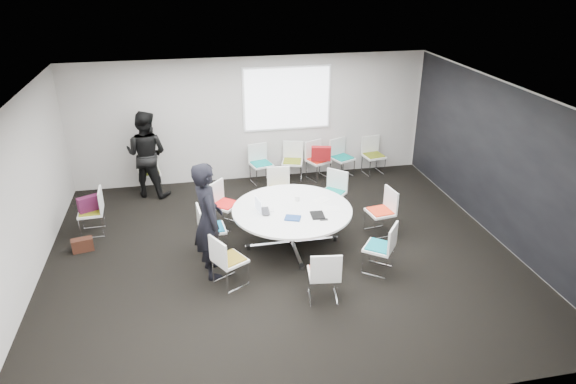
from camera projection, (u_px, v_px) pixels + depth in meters
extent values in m
cube|color=black|center=(281.00, 255.00, 9.01)|extent=(8.00, 7.00, 0.04)
cube|color=white|center=(280.00, 96.00, 7.81)|extent=(8.00, 7.00, 0.04)
cube|color=#AFAAA5|center=(252.00, 119.00, 11.54)|extent=(8.00, 0.04, 2.80)
cube|color=#AFAAA5|center=(344.00, 315.00, 5.28)|extent=(8.00, 0.04, 2.80)
cube|color=#AFAAA5|center=(18.00, 202.00, 7.69)|extent=(0.04, 7.00, 2.80)
cube|color=#AFAAA5|center=(502.00, 163.00, 9.13)|extent=(0.04, 7.00, 2.80)
cube|color=black|center=(501.00, 163.00, 9.13)|extent=(0.01, 6.94, 2.74)
cube|color=silver|center=(292.00, 243.00, 9.27)|extent=(0.90, 0.90, 0.08)
cylinder|color=silver|center=(292.00, 227.00, 9.14)|extent=(0.10, 0.10, 0.65)
cylinder|color=white|center=(292.00, 210.00, 8.99)|extent=(2.11, 2.11, 0.04)
cube|color=white|center=(287.00, 99.00, 11.44)|extent=(1.90, 0.03, 1.35)
cube|color=silver|center=(379.00, 223.00, 9.59)|extent=(0.48, 0.48, 0.42)
cube|color=white|center=(380.00, 212.00, 9.49)|extent=(0.50, 0.52, 0.04)
cube|color=red|center=(380.00, 211.00, 9.48)|extent=(0.43, 0.45, 0.03)
cube|color=white|center=(391.00, 199.00, 9.46)|extent=(0.10, 0.46, 0.42)
cube|color=silver|center=(332.00, 204.00, 10.32)|extent=(0.59, 0.59, 0.42)
cube|color=white|center=(332.00, 194.00, 10.22)|extent=(0.64, 0.64, 0.04)
cube|color=#0B8475|center=(332.00, 192.00, 10.21)|extent=(0.55, 0.55, 0.03)
cube|color=white|center=(337.00, 180.00, 10.29)|extent=(0.36, 0.34, 0.42)
cube|color=silver|center=(279.00, 201.00, 10.45)|extent=(0.45, 0.45, 0.42)
cube|color=white|center=(279.00, 191.00, 10.36)|extent=(0.50, 0.48, 0.04)
cube|color=olive|center=(279.00, 189.00, 10.34)|extent=(0.43, 0.41, 0.03)
cube|color=white|center=(278.00, 176.00, 10.45)|extent=(0.46, 0.08, 0.42)
cube|color=silver|center=(226.00, 216.00, 9.86)|extent=(0.59, 0.59, 0.42)
cube|color=white|center=(226.00, 205.00, 9.76)|extent=(0.63, 0.64, 0.04)
cube|color=red|center=(226.00, 204.00, 9.75)|extent=(0.55, 0.55, 0.03)
cube|color=white|center=(216.00, 192.00, 9.75)|extent=(0.32, 0.37, 0.42)
cube|color=silver|center=(213.00, 240.00, 9.01)|extent=(0.46, 0.46, 0.42)
cube|color=white|center=(212.00, 229.00, 8.92)|extent=(0.48, 0.50, 0.04)
cube|color=#085479|center=(212.00, 227.00, 8.90)|extent=(0.42, 0.44, 0.03)
cube|color=white|center=(199.00, 219.00, 8.76)|extent=(0.08, 0.46, 0.42)
cube|color=silver|center=(231.00, 272.00, 8.11)|extent=(0.57, 0.57, 0.42)
cube|color=white|center=(230.00, 260.00, 8.01)|extent=(0.61, 0.62, 0.04)
cube|color=olive|center=(230.00, 258.00, 8.00)|extent=(0.53, 0.53, 0.03)
cube|color=white|center=(218.00, 252.00, 7.79)|extent=(0.26, 0.42, 0.42)
cube|color=silver|center=(323.00, 286.00, 7.76)|extent=(0.47, 0.47, 0.42)
cube|color=white|center=(324.00, 274.00, 7.67)|extent=(0.52, 0.50, 0.04)
cube|color=red|center=(324.00, 272.00, 7.65)|extent=(0.45, 0.43, 0.03)
cube|color=white|center=(326.00, 269.00, 7.38)|extent=(0.46, 0.10, 0.42)
cube|color=silver|center=(378.00, 260.00, 8.45)|extent=(0.59, 0.59, 0.42)
cube|color=white|center=(379.00, 248.00, 8.35)|extent=(0.63, 0.63, 0.04)
cube|color=#0B707E|center=(379.00, 246.00, 8.34)|extent=(0.55, 0.55, 0.03)
cube|color=white|center=(393.00, 238.00, 8.17)|extent=(0.31, 0.39, 0.42)
cube|color=silver|center=(261.00, 174.00, 11.74)|extent=(0.51, 0.51, 0.42)
cube|color=white|center=(261.00, 165.00, 11.64)|extent=(0.55, 0.54, 0.04)
cube|color=#0C8881|center=(261.00, 163.00, 11.63)|extent=(0.48, 0.47, 0.03)
cube|color=white|center=(257.00, 152.00, 11.71)|extent=(0.45, 0.15, 0.42)
cube|color=silver|center=(292.00, 172.00, 11.87)|extent=(0.52, 0.52, 0.42)
cube|color=white|center=(292.00, 162.00, 11.77)|extent=(0.57, 0.55, 0.04)
cube|color=olive|center=(292.00, 161.00, 11.76)|extent=(0.49, 0.48, 0.03)
cube|color=white|center=(293.00, 150.00, 11.86)|extent=(0.45, 0.16, 0.42)
cube|color=silver|center=(318.00, 170.00, 11.94)|extent=(0.55, 0.55, 0.42)
cube|color=white|center=(318.00, 161.00, 11.84)|extent=(0.60, 0.59, 0.04)
cube|color=red|center=(318.00, 160.00, 11.83)|extent=(0.52, 0.51, 0.03)
cube|color=white|center=(313.00, 149.00, 11.90)|extent=(0.44, 0.22, 0.42)
cube|color=silver|center=(342.00, 168.00, 12.08)|extent=(0.55, 0.55, 0.42)
cube|color=white|center=(343.00, 159.00, 11.99)|extent=(0.60, 0.59, 0.04)
cube|color=#088378|center=(343.00, 157.00, 11.97)|extent=(0.52, 0.51, 0.03)
cube|color=white|center=(337.00, 147.00, 12.05)|extent=(0.44, 0.21, 0.42)
cube|color=silver|center=(373.00, 165.00, 12.22)|extent=(0.48, 0.48, 0.42)
cube|color=white|center=(374.00, 156.00, 12.12)|extent=(0.52, 0.51, 0.04)
cube|color=#656E17|center=(374.00, 155.00, 12.11)|extent=(0.45, 0.44, 0.03)
cube|color=white|center=(370.00, 144.00, 12.21)|extent=(0.46, 0.11, 0.42)
cube|color=silver|center=(93.00, 223.00, 9.59)|extent=(0.44, 0.44, 0.42)
cube|color=white|center=(91.00, 212.00, 9.49)|extent=(0.46, 0.48, 0.04)
cube|color=olive|center=(90.00, 211.00, 9.48)|extent=(0.40, 0.42, 0.03)
cube|color=white|center=(101.00, 200.00, 9.44)|extent=(0.06, 0.46, 0.42)
cube|color=silver|center=(151.00, 183.00, 11.29)|extent=(0.48, 0.48, 0.42)
cube|color=white|center=(149.00, 173.00, 11.19)|extent=(0.53, 0.51, 0.04)
cube|color=#686E15|center=(149.00, 172.00, 11.18)|extent=(0.46, 0.44, 0.03)
cube|color=white|center=(147.00, 160.00, 11.28)|extent=(0.46, 0.11, 0.42)
imported|color=black|center=(208.00, 220.00, 8.07)|extent=(0.58, 0.78, 1.95)
imported|color=black|center=(146.00, 154.00, 10.85)|extent=(1.12, 1.01, 1.87)
imported|color=#333338|center=(268.00, 211.00, 8.86)|extent=(0.23, 0.34, 0.03)
cube|color=silver|center=(258.00, 205.00, 8.83)|extent=(0.07, 0.30, 0.22)
cube|color=black|center=(318.00, 215.00, 8.74)|extent=(0.24, 0.31, 0.02)
cube|color=navy|center=(293.00, 218.00, 8.64)|extent=(0.31, 0.28, 0.03)
cube|color=white|center=(322.00, 200.00, 9.30)|extent=(0.37, 0.34, 0.00)
cube|color=white|center=(331.00, 208.00, 8.99)|extent=(0.34, 0.28, 0.00)
cylinder|color=white|center=(297.00, 198.00, 9.25)|extent=(0.08, 0.08, 0.09)
cube|color=black|center=(324.00, 220.00, 8.61)|extent=(0.14, 0.08, 0.01)
cube|color=#481330|center=(89.00, 204.00, 9.41)|extent=(0.42, 0.31, 0.28)
cube|color=#351A11|center=(83.00, 245.00, 9.05)|extent=(0.39, 0.24, 0.24)
cube|color=maroon|center=(321.00, 154.00, 11.55)|extent=(0.47, 0.26, 0.36)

